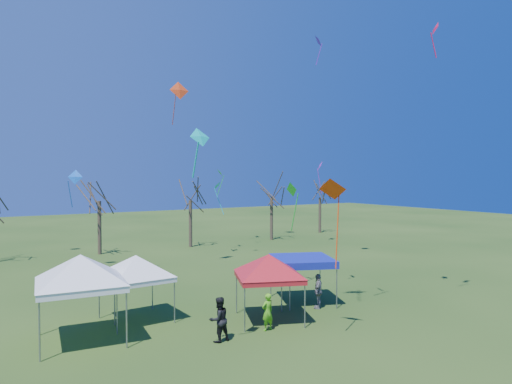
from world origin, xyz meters
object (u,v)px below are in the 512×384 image
at_px(tree_4, 272,183).
at_px(tent_blue, 302,261).
at_px(person_green, 267,312).
at_px(tent_white_west, 80,260).
at_px(person_dark, 219,319).
at_px(person_grey, 318,291).
at_px(tree_3, 190,184).
at_px(tree_5, 320,185).
at_px(tent_white_mid, 136,260).
at_px(tent_red, 269,259).
at_px(tree_2, 99,182).

bearing_deg(tree_4, tent_blue, -119.82).
bearing_deg(person_green, tent_white_west, -30.49).
distance_m(person_dark, person_grey, 6.67).
xyz_separation_m(person_dark, person_green, (2.45, 0.10, -0.10)).
relative_size(tree_3, tree_4, 1.00).
xyz_separation_m(tree_5, tent_white_mid, (-28.91, -21.38, -2.85)).
xyz_separation_m(tree_5, tent_red, (-23.59, -24.65, -2.80)).
height_order(tree_4, tent_red, tree_4).
distance_m(tent_white_mid, person_grey, 9.27).
relative_size(tent_white_west, person_dark, 2.55).
bearing_deg(tent_white_mid, tent_blue, -10.84).
bearing_deg(tent_white_mid, person_dark, -65.32).
xyz_separation_m(tent_white_mid, person_grey, (8.56, -2.97, -1.99)).
bearing_deg(tent_blue, tent_red, -153.06).
xyz_separation_m(tree_3, person_grey, (-2.66, -22.32, -5.19)).
xyz_separation_m(tree_2, tree_3, (8.40, -0.33, -0.21)).
height_order(tree_5, tent_red, tree_5).
bearing_deg(person_green, tree_4, -132.78).
relative_size(tree_4, tent_red, 2.06).
bearing_deg(tree_2, tent_red, -83.80).
xyz_separation_m(tree_2, tent_white_west, (-5.56, -21.18, -2.94)).
bearing_deg(tent_white_west, tree_5, 35.85).
distance_m(tent_white_mid, tent_blue, 8.72).
relative_size(tent_blue, person_green, 2.47).
bearing_deg(tent_red, person_dark, -159.62).
xyz_separation_m(tent_white_west, tent_blue, (11.28, -0.15, -1.11)).
bearing_deg(person_dark, tree_5, -142.68).
height_order(tent_blue, person_grey, tent_blue).
xyz_separation_m(tent_white_mid, tent_blue, (8.54, -1.64, -0.65)).
bearing_deg(tree_5, tent_white_west, -144.15).
relative_size(tree_4, tree_5, 1.06).
bearing_deg(tree_3, person_dark, -111.02).
distance_m(tent_blue, person_green, 5.08).
xyz_separation_m(tree_3, tree_5, (17.69, 2.02, -0.35)).
bearing_deg(tree_3, person_grey, -96.80).
height_order(tree_2, tree_4, tree_2).
xyz_separation_m(tree_2, person_grey, (5.74, -22.66, -5.40)).
relative_size(person_dark, person_green, 1.12).
height_order(tree_5, tent_white_mid, tree_5).
distance_m(tree_2, tent_white_mid, 20.18).
xyz_separation_m(tent_white_mid, person_dark, (2.06, -4.48, -1.96)).
bearing_deg(tree_3, tent_blue, -97.29).
distance_m(tent_blue, person_dark, 7.20).
height_order(tree_3, tent_red, tree_3).
distance_m(tent_white_west, person_dark, 6.16).
height_order(tree_3, person_grey, tree_3).
bearing_deg(tent_white_mid, person_green, -44.23).
bearing_deg(tree_5, person_grey, -129.90).
distance_m(tree_3, tree_5, 17.81).
relative_size(person_dark, person_grey, 1.03).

